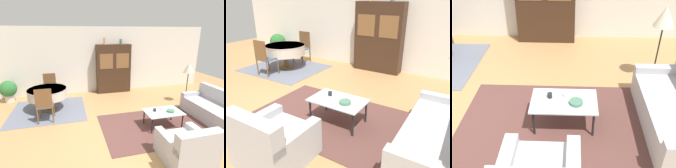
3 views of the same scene
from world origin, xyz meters
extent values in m
plane|color=tan|center=(0.00, 0.00, 0.00)|extent=(14.00, 14.00, 0.00)
cube|color=brown|center=(1.17, 0.26, 0.01)|extent=(3.00, 1.94, 0.01)
cube|color=#B2B2B7|center=(2.97, 0.18, 0.22)|extent=(0.89, 1.97, 0.44)
cube|color=#B2B2B7|center=(2.97, 1.09, 0.50)|extent=(0.89, 0.16, 0.12)
cube|color=#B2B2B7|center=(0.71, -1.06, 0.50)|extent=(0.16, 0.89, 0.12)
cylinder|color=black|center=(0.88, -0.05, 0.22)|extent=(0.04, 0.04, 0.42)
cylinder|color=black|center=(1.75, -0.05, 0.22)|extent=(0.04, 0.04, 0.42)
cylinder|color=black|center=(0.88, 0.45, 0.22)|extent=(0.04, 0.04, 0.42)
cylinder|color=black|center=(1.75, 0.45, 0.22)|extent=(0.04, 0.04, 0.42)
cube|color=silver|center=(1.32, 0.20, 0.44)|extent=(0.99, 0.62, 0.02)
cube|color=#382316|center=(0.76, 3.38, 1.00)|extent=(1.41, 0.40, 2.01)
cylinder|color=black|center=(3.00, 1.54, 0.01)|extent=(0.28, 0.28, 0.02)
cylinder|color=black|center=(3.00, 1.54, 0.58)|extent=(0.03, 0.03, 1.11)
cone|color=beige|center=(3.00, 1.54, 1.29)|extent=(0.37, 0.37, 0.36)
cylinder|color=#232328|center=(1.10, 0.28, 0.49)|extent=(0.08, 0.08, 0.08)
cylinder|color=#4C7A60|center=(1.49, 0.14, 0.48)|extent=(0.20, 0.20, 0.05)
cylinder|color=white|center=(1.37, 0.34, 0.47)|extent=(0.14, 0.14, 0.04)
camera|label=1|loc=(-1.05, -3.59, 2.51)|focal=28.00mm
camera|label=2|loc=(3.14, -2.73, 2.15)|focal=35.00mm
camera|label=3|loc=(1.44, -2.88, 2.82)|focal=42.00mm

